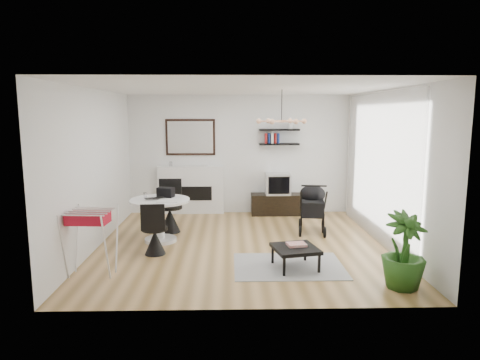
{
  "coord_description": "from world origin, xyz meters",
  "views": [
    {
      "loc": [
        -0.21,
        -7.24,
        2.29
      ],
      "look_at": [
        -0.03,
        0.4,
        1.09
      ],
      "focal_mm": 32.0,
      "sensor_mm": 36.0,
      "label": 1
    }
  ],
  "objects_px": {
    "crt_tv": "(278,184)",
    "dining_table": "(160,214)",
    "stroller": "(312,210)",
    "fireplace": "(191,184)",
    "drying_rack": "(91,241)",
    "coffee_table": "(295,249)",
    "tv_console": "(279,204)",
    "potted_plant": "(404,251)"
  },
  "relations": [
    {
      "from": "tv_console",
      "to": "drying_rack",
      "type": "height_order",
      "value": "drying_rack"
    },
    {
      "from": "fireplace",
      "to": "potted_plant",
      "type": "relative_size",
      "value": 2.12
    },
    {
      "from": "fireplace",
      "to": "drying_rack",
      "type": "height_order",
      "value": "fireplace"
    },
    {
      "from": "coffee_table",
      "to": "potted_plant",
      "type": "bearing_deg",
      "value": -29.59
    },
    {
      "from": "crt_tv",
      "to": "dining_table",
      "type": "xyz_separation_m",
      "value": [
        -2.34,
        -2.02,
        -0.2
      ]
    },
    {
      "from": "tv_console",
      "to": "drying_rack",
      "type": "distance_m",
      "value": 4.78
    },
    {
      "from": "stroller",
      "to": "potted_plant",
      "type": "bearing_deg",
      "value": -66.94
    },
    {
      "from": "tv_console",
      "to": "crt_tv",
      "type": "xyz_separation_m",
      "value": [
        -0.03,
        -0.0,
        0.48
      ]
    },
    {
      "from": "fireplace",
      "to": "stroller",
      "type": "xyz_separation_m",
      "value": [
        2.49,
        -1.62,
        -0.25
      ]
    },
    {
      "from": "crt_tv",
      "to": "coffee_table",
      "type": "bearing_deg",
      "value": -91.92
    },
    {
      "from": "dining_table",
      "to": "potted_plant",
      "type": "height_order",
      "value": "potted_plant"
    },
    {
      "from": "fireplace",
      "to": "coffee_table",
      "type": "distance_m",
      "value": 4.06
    },
    {
      "from": "coffee_table",
      "to": "potted_plant",
      "type": "height_order",
      "value": "potted_plant"
    },
    {
      "from": "drying_rack",
      "to": "potted_plant",
      "type": "bearing_deg",
      "value": -3.47
    },
    {
      "from": "tv_console",
      "to": "potted_plant",
      "type": "height_order",
      "value": "potted_plant"
    },
    {
      "from": "fireplace",
      "to": "stroller",
      "type": "height_order",
      "value": "fireplace"
    },
    {
      "from": "coffee_table",
      "to": "crt_tv",
      "type": "bearing_deg",
      "value": 88.08
    },
    {
      "from": "drying_rack",
      "to": "coffee_table",
      "type": "distance_m",
      "value": 2.95
    },
    {
      "from": "fireplace",
      "to": "dining_table",
      "type": "distance_m",
      "value": 2.22
    },
    {
      "from": "fireplace",
      "to": "tv_console",
      "type": "relative_size",
      "value": 1.72
    },
    {
      "from": "fireplace",
      "to": "dining_table",
      "type": "height_order",
      "value": "fireplace"
    },
    {
      "from": "dining_table",
      "to": "drying_rack",
      "type": "xyz_separation_m",
      "value": [
        -0.72,
        -1.61,
        -0.01
      ]
    },
    {
      "from": "stroller",
      "to": "tv_console",
      "type": "bearing_deg",
      "value": 117.26
    },
    {
      "from": "crt_tv",
      "to": "drying_rack",
      "type": "relative_size",
      "value": 0.58
    },
    {
      "from": "fireplace",
      "to": "coffee_table",
      "type": "height_order",
      "value": "fireplace"
    },
    {
      "from": "fireplace",
      "to": "stroller",
      "type": "bearing_deg",
      "value": -33.05
    },
    {
      "from": "fireplace",
      "to": "potted_plant",
      "type": "distance_m",
      "value": 5.37
    },
    {
      "from": "dining_table",
      "to": "stroller",
      "type": "height_order",
      "value": "stroller"
    },
    {
      "from": "drying_rack",
      "to": "potted_plant",
      "type": "height_order",
      "value": "potted_plant"
    },
    {
      "from": "drying_rack",
      "to": "coffee_table",
      "type": "bearing_deg",
      "value": 7.73
    },
    {
      "from": "potted_plant",
      "to": "fireplace",
      "type": "bearing_deg",
      "value": 126.16
    },
    {
      "from": "coffee_table",
      "to": "potted_plant",
      "type": "distance_m",
      "value": 1.52
    },
    {
      "from": "tv_console",
      "to": "fireplace",
      "type": "bearing_deg",
      "value": 175.64
    },
    {
      "from": "fireplace",
      "to": "tv_console",
      "type": "height_order",
      "value": "fireplace"
    },
    {
      "from": "tv_console",
      "to": "stroller",
      "type": "bearing_deg",
      "value": -71.73
    },
    {
      "from": "dining_table",
      "to": "stroller",
      "type": "relative_size",
      "value": 1.04
    },
    {
      "from": "crt_tv",
      "to": "potted_plant",
      "type": "relative_size",
      "value": 0.54
    },
    {
      "from": "dining_table",
      "to": "coffee_table",
      "type": "bearing_deg",
      "value": -32.42
    },
    {
      "from": "fireplace",
      "to": "dining_table",
      "type": "bearing_deg",
      "value": -99.44
    },
    {
      "from": "drying_rack",
      "to": "tv_console",
      "type": "bearing_deg",
      "value": 53.53
    },
    {
      "from": "dining_table",
      "to": "potted_plant",
      "type": "relative_size",
      "value": 1.04
    },
    {
      "from": "fireplace",
      "to": "crt_tv",
      "type": "bearing_deg",
      "value": -4.52
    }
  ]
}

